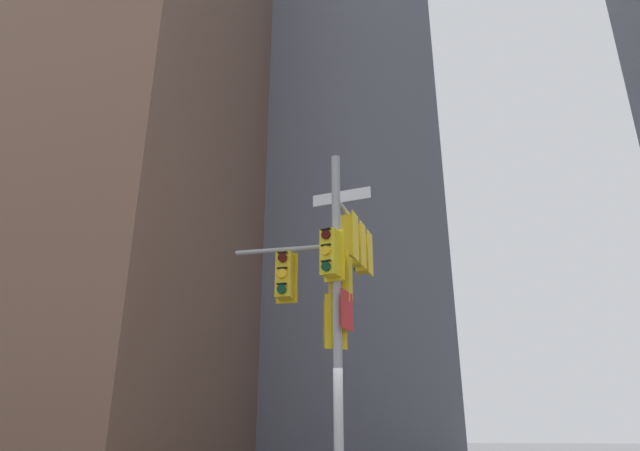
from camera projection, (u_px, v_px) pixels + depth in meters
building_tower_left at (100, 18)px, 29.80m from camera, size 17.48×17.48×44.98m
building_mid_block at (324, 96)px, 38.00m from camera, size 14.26×14.26×46.46m
signal_pole_assembly at (337, 275)px, 12.20m from camera, size 3.09×3.06×7.27m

